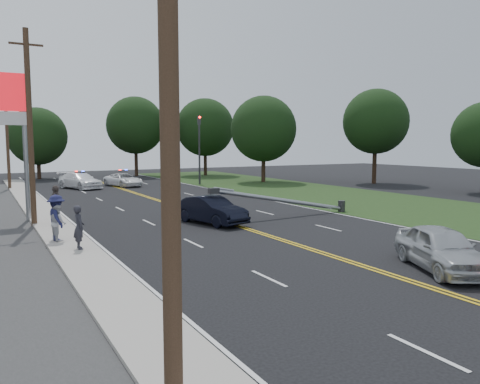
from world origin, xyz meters
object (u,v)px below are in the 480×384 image
bystander_b (58,222)px  crashed_sedan (211,210)px  waiting_sedan (441,248)px  traffic_signal (199,144)px  utility_pole_near (169,85)px  bystander_d (56,205)px  utility_pole_far (7,134)px  bystander_a (79,227)px  fallen_streetlight (290,201)px  emergency_a (123,180)px  bystander_c (57,218)px  utility_pole_mid (30,127)px  emergency_b (80,181)px

bystander_b → crashed_sedan: bearing=-91.8°
waiting_sedan → bystander_b: bystander_b is taller
traffic_signal → utility_pole_near: bearing=-114.7°
utility_pole_near → bystander_b: size_ratio=6.33×
crashed_sedan → bystander_d: 7.97m
utility_pole_far → bystander_a: (0.96, -29.26, -4.10)m
fallen_streetlight → bystander_a: fallen_streetlight is taller
crashed_sedan → emergency_a: bearing=70.6°
emergency_a → bystander_b: bystander_b is taller
fallen_streetlight → bystander_b: size_ratio=5.93×
utility_pole_near → bystander_b: 15.40m
utility_pole_near → utility_pole_far: bearing=90.0°
waiting_sedan → bystander_c: bystander_c is taller
traffic_signal → utility_pole_near: 41.84m
emergency_a → bystander_d: size_ratio=2.31×
bystander_b → bystander_c: bearing=13.2°
crashed_sedan → emergency_a: size_ratio=0.96×
bystander_c → emergency_a: bearing=-27.4°
waiting_sedan → bystander_a: (-10.18, 8.73, 0.24)m
emergency_a → bystander_d: bearing=-129.7°
crashed_sedan → waiting_sedan: (2.82, -12.08, 0.02)m
utility_pole_mid → bystander_a: utility_pole_mid is taller
emergency_a → emergency_b: 4.19m
utility_pole_far → bystander_c: (0.42, -27.12, -3.98)m
utility_pole_far → bystander_b: bearing=-89.0°
waiting_sedan → emergency_b: 35.84m
traffic_signal → utility_pole_near: size_ratio=0.70×
fallen_streetlight → utility_pole_mid: 14.58m
utility_pole_near → bystander_a: size_ratio=5.77×
emergency_b → utility_pole_far: bearing=135.6°
utility_pole_far → waiting_sedan: utility_pole_far is taller
utility_pole_far → bystander_c: size_ratio=5.07×
utility_pole_far → bystander_a: 29.56m
emergency_a → utility_pole_mid: bearing=-132.9°
utility_pole_mid → crashed_sedan: 10.16m
emergency_b → fallen_streetlight: bearing=-93.1°
traffic_signal → waiting_sedan: 34.75m
waiting_sedan → emergency_b: emergency_b is taller
utility_pole_mid → emergency_a: bearing=63.1°
utility_pole_near → waiting_sedan: utility_pole_near is taller
traffic_signal → crashed_sedan: bearing=-112.8°
emergency_a → bystander_a: (-9.06, -27.01, 0.34)m
utility_pole_near → bystander_d: utility_pole_near is taller
utility_pole_far → emergency_b: (5.85, -2.54, -4.32)m
bystander_a → emergency_a: bearing=-20.6°
fallen_streetlight → bystander_d: bystander_d is taller
crashed_sedan → bystander_d: bearing=141.5°
crashed_sedan → emergency_b: (-2.46, 23.37, 0.03)m
traffic_signal → bystander_a: size_ratio=4.07×
traffic_signal → utility_pole_near: (-17.50, -38.00, 0.88)m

